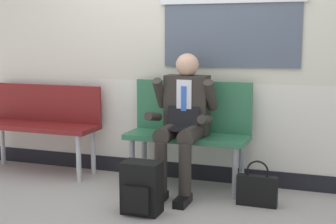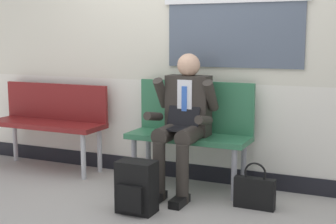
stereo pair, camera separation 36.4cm
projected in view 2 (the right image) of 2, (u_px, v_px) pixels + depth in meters
name	position (u px, v px, depth m)	size (l,w,h in m)	color
ground_plane	(151.00, 195.00, 4.45)	(18.00, 18.00, 0.00)	#9E9991
station_wall	(181.00, 36.00, 4.82)	(5.48, 0.17, 2.85)	beige
bench_with_person	(191.00, 126.00, 4.61)	(1.14, 0.42, 1.00)	#2D6B47
bench_empty	(50.00, 117.00, 5.28)	(1.29, 0.42, 0.91)	maroon
person_seated	(183.00, 119.00, 4.41)	(0.57, 0.70, 1.27)	#2D2823
backpack	(136.00, 188.00, 3.97)	(0.31, 0.24, 0.43)	black
handbag	(255.00, 192.00, 4.08)	(0.34, 0.08, 0.39)	black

